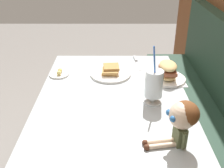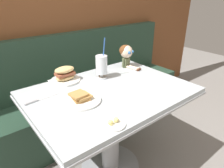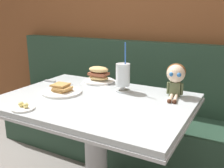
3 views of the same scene
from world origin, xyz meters
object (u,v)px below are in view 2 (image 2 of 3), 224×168
object	(u,v)px
sandwich_plate	(65,76)
butter_knife	(36,100)
butter_saucer	(114,124)
milkshake_glass	(102,66)
toast_plate	(81,99)
seated_doll	(126,53)

from	to	relation	value
sandwich_plate	butter_knife	bearing A→B (deg)	-150.18
sandwich_plate	butter_saucer	size ratio (longest dim) A/B	1.83
sandwich_plate	butter_knife	distance (m)	0.33
sandwich_plate	butter_saucer	xyz separation A→B (m)	(-0.06, -0.65, -0.04)
sandwich_plate	butter_knife	world-z (taller)	sandwich_plate
milkshake_glass	sandwich_plate	bearing A→B (deg)	154.93
toast_plate	sandwich_plate	size ratio (longest dim) A/B	1.14
milkshake_glass	butter_knife	bearing A→B (deg)	-175.34
butter_saucer	seated_doll	world-z (taller)	seated_doll
toast_plate	milkshake_glass	bearing A→B (deg)	34.34
milkshake_glass	butter_saucer	world-z (taller)	milkshake_glass
milkshake_glass	butter_knife	xyz separation A→B (m)	(-0.53, -0.04, -0.10)
sandwich_plate	seated_doll	world-z (taller)	seated_doll
toast_plate	seated_doll	xyz separation A→B (m)	(0.64, 0.29, 0.11)
butter_saucer	butter_knife	world-z (taller)	butter_saucer
sandwich_plate	seated_doll	distance (m)	0.58
milkshake_glass	sandwich_plate	distance (m)	0.28
butter_saucer	seated_doll	size ratio (longest dim) A/B	0.53
seated_doll	butter_knife	bearing A→B (deg)	-172.60
sandwich_plate	butter_saucer	distance (m)	0.66
toast_plate	sandwich_plate	world-z (taller)	sandwich_plate
milkshake_glass	sandwich_plate	size ratio (longest dim) A/B	1.44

